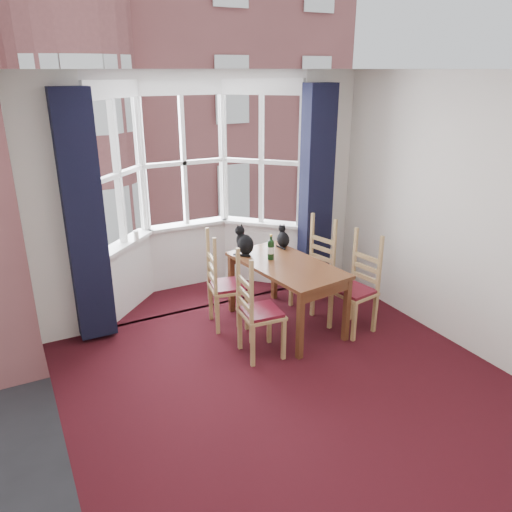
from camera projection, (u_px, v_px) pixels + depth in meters
floor at (308, 403)px, 4.46m from camera, size 4.50×4.50×0.00m
ceiling at (322, 69)px, 3.48m from camera, size 4.50×4.50×0.00m
wall_left at (46, 309)px, 3.10m from camera, size 0.00×4.50×4.50m
wall_right at (486, 223)px, 4.84m from camera, size 0.00×4.50×4.50m
wall_back_pier_left at (58, 214)px, 5.12m from camera, size 0.70×0.12×2.80m
wall_back_pier_right at (323, 182)px, 6.55m from camera, size 0.70×0.12×2.80m
bay_window at (192, 188)px, 6.25m from camera, size 2.76×0.94×2.80m
curtain_left at (85, 220)px, 5.09m from camera, size 0.38×0.22×2.60m
curtain_right at (316, 191)px, 6.32m from camera, size 0.38×0.22×2.60m
dining_table at (286, 271)px, 5.59m from camera, size 0.92×1.48×0.77m
chair_left_near at (253, 315)px, 5.04m from camera, size 0.44×0.45×0.92m
chair_left_far at (220, 288)px, 5.65m from camera, size 0.47×0.49×0.92m
chair_right_near at (359, 290)px, 5.60m from camera, size 0.47×0.48×0.92m
chair_right_far at (317, 269)px, 6.17m from camera, size 0.49×0.51×0.92m
cat_left at (245, 243)px, 5.81m from camera, size 0.26×0.30×0.35m
cat_right at (283, 238)px, 6.05m from camera, size 0.19×0.23×0.28m
wine_bottle at (271, 248)px, 5.64m from camera, size 0.07×0.07×0.29m
candle_tall at (136, 236)px, 5.95m from camera, size 0.06×0.06×0.13m
street at (40, 209)px, 33.34m from camera, size 80.00×80.00×0.00m
tenement_building at (63, 110)px, 15.52m from camera, size 18.40×7.80×15.20m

